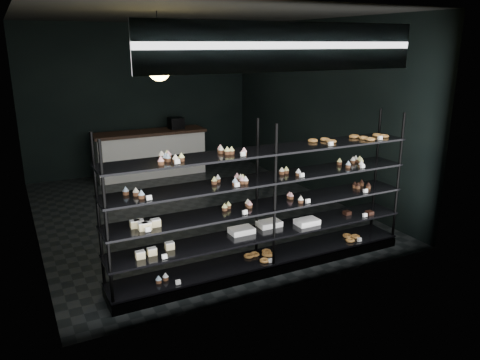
# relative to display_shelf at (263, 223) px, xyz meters

# --- Properties ---
(room) EXTENTS (5.01, 6.01, 3.20)m
(room) POSITION_rel_display_shelf_xyz_m (-0.00, 2.45, 0.97)
(room) COLOR black
(room) RESTS_ON ground
(display_shelf) EXTENTS (4.00, 0.50, 1.91)m
(display_shelf) POSITION_rel_display_shelf_xyz_m (0.00, 0.00, 0.00)
(display_shelf) COLOR black
(display_shelf) RESTS_ON room
(signage) EXTENTS (3.30, 0.05, 0.50)m
(signage) POSITION_rel_display_shelf_xyz_m (-0.00, -0.48, 2.12)
(signage) COLOR #0C1D3D
(signage) RESTS_ON room
(pendant_lamp) EXTENTS (0.29, 0.29, 0.88)m
(pendant_lamp) POSITION_rel_display_shelf_xyz_m (-0.83, 1.36, 1.82)
(pendant_lamp) COLOR black
(pendant_lamp) RESTS_ON room
(service_counter) EXTENTS (2.40, 0.65, 1.23)m
(service_counter) POSITION_rel_display_shelf_xyz_m (0.02, 4.95, -0.13)
(service_counter) COLOR beige
(service_counter) RESTS_ON room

